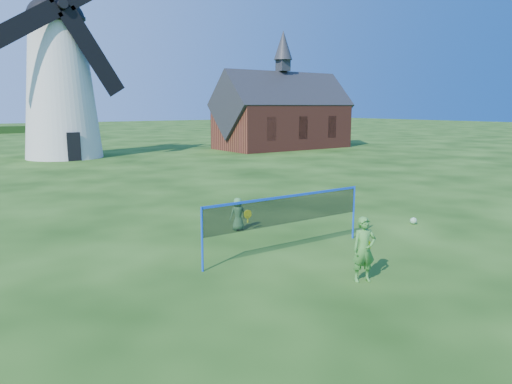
{
  "coord_description": "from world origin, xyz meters",
  "views": [
    {
      "loc": [
        -7.24,
        -10.13,
        3.83
      ],
      "look_at": [
        0.2,
        0.5,
        1.5
      ],
      "focal_mm": 33.7,
      "sensor_mm": 36.0,
      "label": 1
    }
  ],
  "objects": [
    {
      "name": "player_boy",
      "position": [
        0.65,
        2.12,
        0.51
      ],
      "size": [
        0.63,
        0.43,
        1.03
      ],
      "rotation": [
        0.0,
        0.0,
        2.98
      ],
      "color": "#3F8343",
      "rests_on": "ground"
    },
    {
      "name": "badminton_net",
      "position": [
        0.41,
        -0.58,
        1.14
      ],
      "size": [
        5.05,
        0.05,
        1.55
      ],
      "color": "blue",
      "rests_on": "ground"
    },
    {
      "name": "windmill",
      "position": [
        1.63,
        27.53,
        5.78
      ],
      "size": [
        12.23,
        5.5,
        16.72
      ],
      "color": "silver",
      "rests_on": "ground"
    },
    {
      "name": "play_ball",
      "position": [
        5.81,
        -0.52,
        0.11
      ],
      "size": [
        0.22,
        0.22,
        0.22
      ],
      "primitive_type": "sphere",
      "color": "green",
      "rests_on": "ground"
    },
    {
      "name": "ground",
      "position": [
        0.0,
        0.0,
        0.0
      ],
      "size": [
        220.0,
        220.0,
        0.0
      ],
      "primitive_type": "plane",
      "color": "black",
      "rests_on": "ground"
    },
    {
      "name": "player_girl",
      "position": [
        0.52,
        -3.18,
        0.73
      ],
      "size": [
        0.73,
        0.53,
        1.45
      ],
      "rotation": [
        0.0,
        0.0,
        -0.4
      ],
      "color": "#428A37",
      "rests_on": "ground"
    },
    {
      "name": "chapel",
      "position": [
        20.16,
        24.78,
        2.93
      ],
      "size": [
        12.33,
        5.98,
        10.43
      ],
      "color": "brown",
      "rests_on": "ground"
    }
  ]
}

